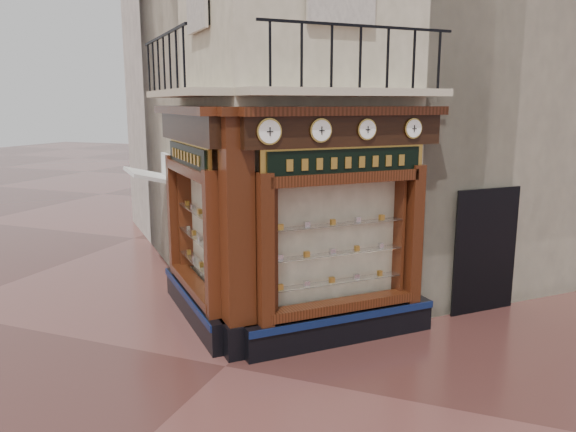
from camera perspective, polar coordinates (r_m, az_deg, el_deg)
The scene contains 15 objects.
ground at distance 9.11m, azimuth -6.38°, elevation -14.93°, with size 80.00×80.00×0.00m, color #4C2823.
main_building at distance 14.05m, azimuth 5.47°, elevation 19.41°, with size 8.00×8.00×12.00m, color beige.
neighbour_left at distance 17.12m, azimuth -0.50°, elevation 16.32°, with size 8.00×8.00×11.00m, color beige.
neighbour_right at distance 15.96m, azimuth 16.95°, elevation 16.21°, with size 8.00×8.00×11.00m, color beige.
shopfront_left at distance 10.44m, azimuth -9.47°, elevation -0.11°, with size 2.86×2.86×3.98m.
shopfront_right at distance 9.34m, azimuth 5.55°, elevation -1.36°, with size 2.86×2.86×3.98m.
corner_pilaster at distance 8.87m, azimuth -5.16°, elevation -2.24°, with size 0.85×0.85×3.98m.
balcony at distance 9.51m, azimuth -2.70°, elevation 12.51°, with size 5.94×2.97×1.03m.
clock_a at distance 8.36m, azimuth -1.93°, elevation 8.57°, with size 0.31×0.31×0.40m.
clock_b at distance 8.71m, azimuth 3.35°, elevation 8.67°, with size 0.30×0.30×0.37m.
clock_c at distance 9.11m, azimuth 8.01°, elevation 8.70°, with size 0.27×0.27×0.34m.
clock_d at distance 9.60m, azimuth 12.59°, elevation 8.68°, with size 0.27×0.27×0.34m.
awning at distance 13.60m, azimuth -13.29°, elevation -6.15°, with size 1.66×1.00×0.08m, color white, non-canonical shape.
signboard_left at distance 10.26m, azimuth -10.10°, elevation 6.02°, with size 1.98×1.98×0.53m.
signboard_right at distance 9.09m, azimuth 5.92°, elevation 5.46°, with size 2.13×2.13×0.57m.
Camera 1 is at (3.86, -7.20, 4.03)m, focal length 35.00 mm.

